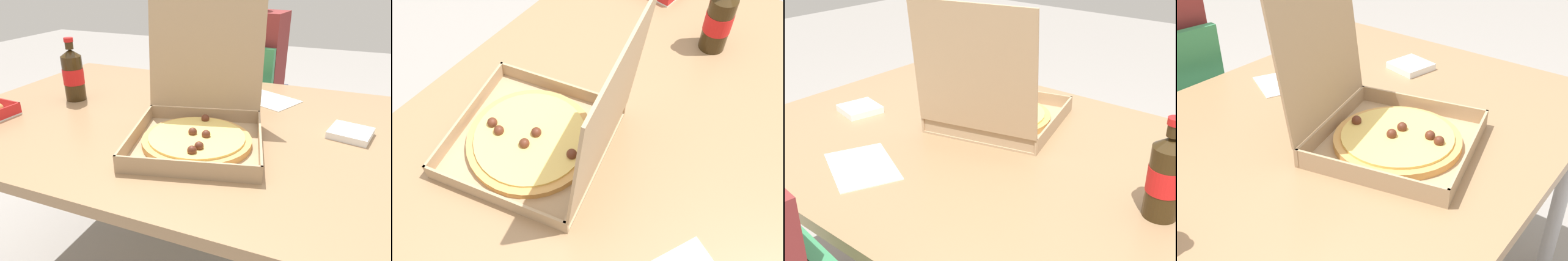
% 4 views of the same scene
% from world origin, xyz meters
% --- Properties ---
extents(dining_table, '(1.50, 0.99, 0.71)m').
position_xyz_m(dining_table, '(0.00, 0.00, 0.64)').
color(dining_table, '#997551').
rests_on(dining_table, ground_plane).
extents(pizza_box_open, '(0.43, 0.46, 0.39)m').
position_xyz_m(pizza_box_open, '(0.11, -0.13, 0.76)').
color(pizza_box_open, tan).
rests_on(pizza_box_open, dining_table).
extents(cola_bottle, '(0.07, 0.07, 0.22)m').
position_xyz_m(cola_bottle, '(-0.44, 0.02, 0.80)').
color(cola_bottle, '#33230F').
rests_on(cola_bottle, dining_table).
extents(paper_menu, '(0.25, 0.23, 0.00)m').
position_xyz_m(paper_menu, '(0.22, 0.29, 0.71)').
color(paper_menu, white).
rests_on(paper_menu, dining_table).
extents(napkin_pile, '(0.13, 0.13, 0.02)m').
position_xyz_m(napkin_pile, '(0.50, 0.06, 0.72)').
color(napkin_pile, white).
rests_on(napkin_pile, dining_table).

